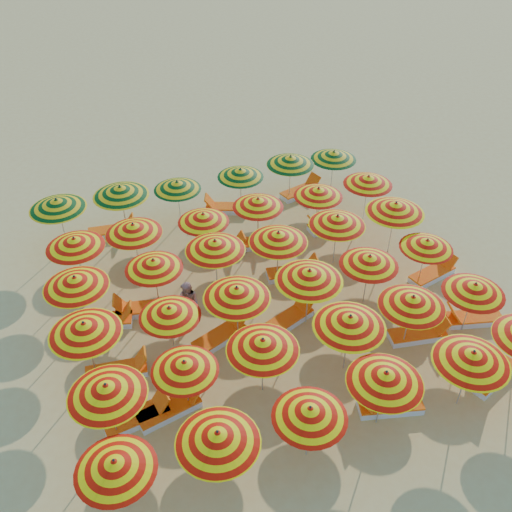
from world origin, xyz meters
name	(u,v)px	position (x,y,z in m)	size (l,w,h in m)	color
ground	(262,304)	(0.00, 0.00, 0.00)	(120.00, 120.00, 0.00)	tan
umbrella_0	(115,465)	(-5.41, -5.21, 1.67)	(2.16, 2.16, 1.90)	silver
umbrella_1	(218,437)	(-3.19, -5.43, 1.80)	(1.98, 1.98, 2.05)	silver
umbrella_2	(310,412)	(-0.99, -5.48, 1.67)	(2.07, 2.07, 1.90)	silver
umbrella_3	(386,377)	(1.11, -5.29, 1.79)	(2.49, 2.49, 2.03)	silver
umbrella_4	(472,357)	(3.45, -5.55, 1.83)	(2.23, 2.23, 2.08)	silver
umbrella_6	(106,390)	(-5.24, -3.26, 1.81)	(2.29, 2.29, 2.05)	silver
umbrella_7	(185,366)	(-3.30, -3.05, 1.62)	(1.92, 1.92, 1.84)	silver
umbrella_8	(263,344)	(-1.26, -3.23, 1.80)	(2.29, 2.29, 2.05)	silver
umbrella_9	(350,321)	(1.19, -3.35, 1.86)	(2.37, 2.37, 2.11)	silver
umbrella_10	(413,301)	(3.25, -3.21, 1.77)	(2.23, 2.23, 2.02)	silver
umbrella_11	(474,288)	(5.30, -3.31, 1.69)	(1.96, 1.96, 1.93)	silver
umbrella_12	(84,328)	(-5.44, -1.02, 1.83)	(2.57, 2.57, 2.08)	silver
umbrella_13	(170,312)	(-3.16, -1.02, 1.63)	(1.88, 1.88, 1.86)	silver
umbrella_14	(237,293)	(-1.22, -1.15, 1.83)	(2.56, 2.56, 2.08)	silver
umbrella_15	(309,275)	(0.98, -1.26, 1.89)	(2.32, 2.32, 2.15)	silver
umbrella_16	(369,260)	(3.11, -1.09, 1.71)	(1.84, 1.84, 1.95)	silver
umbrella_17	(427,244)	(5.34, -0.92, 1.61)	(1.97, 1.97, 1.83)	silver
umbrella_18	(75,282)	(-5.43, 1.02, 1.80)	(2.46, 2.46, 2.05)	silver
umbrella_19	(154,264)	(-3.10, 1.16, 1.67)	(2.28, 2.28, 1.90)	silver
umbrella_20	(215,245)	(-1.10, 1.24, 1.80)	(2.14, 2.14, 2.05)	silver
umbrella_21	(278,237)	(0.93, 0.91, 1.81)	(2.09, 2.09, 2.06)	silver
umbrella_22	(337,220)	(3.14, 1.08, 1.80)	(2.26, 2.26, 2.04)	silver
umbrella_23	(395,208)	(5.28, 0.93, 1.89)	(2.58, 2.58, 2.15)	silver
umbrella_24	(75,243)	(-5.20, 3.05, 1.75)	(2.29, 2.29, 1.99)	silver
umbrella_25	(133,229)	(-3.31, 3.12, 1.76)	(2.49, 2.49, 2.00)	silver
umbrella_26	(203,218)	(-0.93, 3.06, 1.65)	(1.87, 1.87, 1.87)	silver
umbrella_27	(258,203)	(1.13, 3.21, 1.69)	(2.29, 2.29, 1.93)	silver
umbrella_28	(318,192)	(3.44, 3.10, 1.67)	(2.20, 2.20, 1.90)	silver
umbrella_29	(368,180)	(5.51, 3.13, 1.72)	(1.95, 1.95, 1.95)	silver
umbrella_30	(57,204)	(-5.49, 5.43, 1.84)	(2.20, 2.20, 2.09)	silver
umbrella_31	(120,191)	(-3.29, 5.44, 1.88)	(2.64, 2.64, 2.13)	silver
umbrella_32	(177,185)	(-1.21, 5.46, 1.65)	(1.87, 1.87, 1.87)	silver
umbrella_33	(240,173)	(1.28, 5.45, 1.66)	(1.99, 1.99, 1.89)	silver
umbrella_34	(291,160)	(3.39, 5.49, 1.77)	(2.24, 2.24, 2.01)	silver
umbrella_35	(334,155)	(5.22, 5.35, 1.71)	(2.01, 2.01, 1.94)	silver
lounger_0	(388,406)	(1.62, -5.04, 0.15)	(1.82, 1.01, 0.69)	white
lounger_1	(492,376)	(4.84, -5.22, 0.15)	(1.83, 1.14, 0.69)	white
lounger_2	(138,417)	(-4.64, -3.00, 0.15)	(1.79, 0.79, 0.69)	white
lounger_3	(170,409)	(-3.80, -3.06, 0.15)	(1.81, 0.91, 0.69)	white
lounger_4	(418,334)	(3.85, -3.11, 0.15)	(1.81, 0.88, 0.69)	white
lounger_5	(472,318)	(5.80, -3.13, 0.15)	(1.82, 1.01, 0.69)	white
lounger_6	(118,371)	(-4.84, -1.26, 0.15)	(1.79, 0.80, 0.69)	white
lounger_7	(221,336)	(-1.73, -1.02, 0.15)	(1.83, 1.14, 0.69)	white
lounger_8	(289,319)	(0.48, -1.10, 0.15)	(1.83, 1.14, 0.69)	white
lounger_9	(433,274)	(5.93, -0.86, 0.15)	(1.82, 0.94, 0.69)	white
lounger_10	(106,320)	(-4.83, 0.88, 0.15)	(1.82, 1.02, 0.69)	white
lounger_11	(142,309)	(-3.69, 1.00, 0.15)	(1.82, 0.95, 0.69)	white
lounger_12	(293,272)	(1.52, 0.92, 0.15)	(1.81, 0.87, 0.69)	white
lounger_13	(222,250)	(-0.34, 3.00, 0.15)	(1.78, 0.74, 0.69)	white
lounger_14	(247,244)	(0.62, 3.02, 0.15)	(1.82, 0.98, 0.69)	white
lounger_15	(329,225)	(3.94, 2.99, 0.15)	(1.77, 0.69, 0.69)	white
lounger_16	(113,231)	(-3.79, 5.59, 0.15)	(1.79, 0.80, 0.69)	white
lounger_17	(226,208)	(0.68, 5.55, 0.15)	(1.82, 1.20, 0.69)	white
lounger_18	(301,191)	(3.98, 5.63, 0.15)	(1.82, 0.99, 0.69)	white
beachgoer_b	(188,303)	(-2.38, 0.07, 0.76)	(0.74, 0.57, 1.52)	tan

